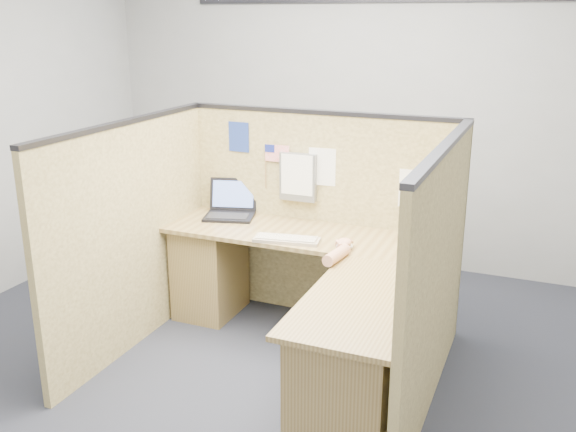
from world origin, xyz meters
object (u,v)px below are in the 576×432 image
at_px(laptop, 233,207).
at_px(l_desk, 308,305).
at_px(keyboard, 287,239).
at_px(mouse, 344,246).

bearing_deg(laptop, l_desk, -50.70).
relative_size(l_desk, laptop, 4.57).
distance_m(laptop, keyboard, 0.71).
bearing_deg(l_desk, mouse, 47.84).
height_order(l_desk, keyboard, keyboard).
xyz_separation_m(laptop, keyboard, (0.59, -0.38, -0.05)).
xyz_separation_m(l_desk, laptop, (-0.82, 0.57, 0.40)).
xyz_separation_m(keyboard, mouse, (0.40, -0.00, 0.01)).
distance_m(keyboard, mouse, 0.40).
bearing_deg(laptop, keyboard, -48.63).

